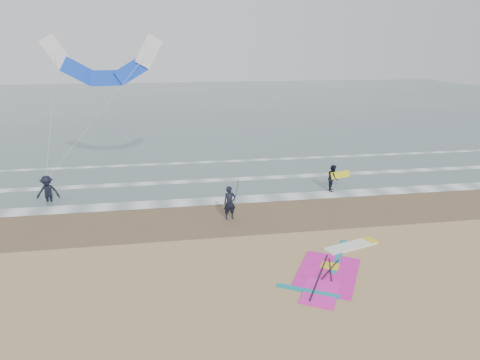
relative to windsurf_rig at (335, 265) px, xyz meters
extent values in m
plane|color=tan|center=(-1.54, -0.18, -0.03)|extent=(120.00, 120.00, 0.00)
cube|color=#47605E|center=(-1.54, 47.82, -0.02)|extent=(120.00, 80.00, 0.02)
cube|color=brown|center=(-1.54, 5.82, -0.03)|extent=(120.00, 5.00, 0.01)
cube|color=white|center=(-1.54, 8.02, 0.00)|extent=(120.00, 1.20, 0.02)
cube|color=white|center=(-1.54, 11.82, 0.00)|extent=(120.00, 0.70, 0.02)
cube|color=white|center=(-1.54, 16.32, 0.00)|extent=(120.00, 0.50, 0.01)
cube|color=white|center=(1.23, 1.45, 0.02)|extent=(2.49, 1.32, 0.12)
cube|color=yellow|center=(2.30, 1.79, 0.03)|extent=(0.60, 0.69, 0.13)
cube|color=#F81FB6|center=(-0.51, -0.49, -0.01)|extent=(3.40, 3.76, 0.04)
cube|color=#F81FB6|center=(-1.24, -1.75, -0.01)|extent=(1.88, 2.09, 0.04)
cube|color=#0C8C99|center=(0.46, 0.77, -0.01)|extent=(1.74, 2.80, 0.05)
cube|color=#0C8C99|center=(-1.63, -1.55, -0.01)|extent=(2.04, 1.30, 0.05)
cube|color=yellow|center=(-0.22, 0.00, -0.01)|extent=(0.88, 0.84, 0.05)
cylinder|color=black|center=(-0.90, -0.68, 0.01)|extent=(1.80, 3.05, 0.06)
cylinder|color=black|center=(-0.32, -0.29, 0.03)|extent=(1.20, 1.32, 0.04)
cylinder|color=black|center=(-0.32, -0.29, 0.03)|extent=(0.58, 1.67, 0.04)
imported|color=black|center=(-3.40, 5.43, 0.81)|extent=(0.66, 0.47, 1.69)
imported|color=black|center=(3.21, 8.70, 0.76)|extent=(0.82, 0.93, 1.58)
imported|color=black|center=(-12.91, 9.38, 0.90)|extent=(1.22, 0.72, 1.87)
cylinder|color=black|center=(-3.10, 5.43, 1.21)|extent=(0.17, 0.86, 1.82)
cube|color=yellow|center=(3.61, 8.60, 0.97)|extent=(1.30, 0.51, 0.39)
cube|color=white|center=(-12.41, 12.97, 7.87)|extent=(1.72, 0.30, 2.05)
cube|color=blue|center=(-11.30, 12.97, 6.76)|extent=(2.05, 0.34, 1.72)
cube|color=blue|center=(-9.78, 12.97, 6.36)|extent=(1.84, 0.31, 0.93)
cube|color=blue|center=(-8.27, 12.97, 6.76)|extent=(2.05, 0.34, 1.72)
cube|color=white|center=(-7.16, 12.97, 7.87)|extent=(1.72, 0.30, 2.05)
cylinder|color=beige|center=(-12.66, 11.17, 4.56)|extent=(0.52, 3.61, 6.64)
cylinder|color=beige|center=(-10.03, 11.17, 4.56)|extent=(5.77, 3.61, 6.65)
camera|label=1|loc=(-6.13, -14.13, 8.25)|focal=32.00mm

